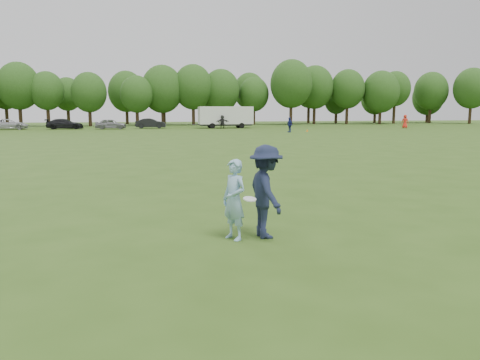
% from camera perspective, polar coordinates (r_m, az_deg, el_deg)
% --- Properties ---
extents(ground, '(200.00, 200.00, 0.00)m').
position_cam_1_polar(ground, '(9.83, -1.89, -7.36)').
color(ground, '#304F16').
rests_on(ground, ground).
extents(thrower, '(0.65, 0.74, 1.69)m').
position_cam_1_polar(thrower, '(9.72, -0.71, -2.42)').
color(thrower, '#8EBDDC').
rests_on(thrower, ground).
extents(defender, '(0.85, 1.34, 1.98)m').
position_cam_1_polar(defender, '(9.88, 3.19, -1.41)').
color(defender, '#1B233C').
rests_on(defender, ground).
extents(player_far_b, '(0.72, 1.14, 1.80)m').
position_cam_1_polar(player_far_b, '(57.44, 6.06, 6.70)').
color(player_far_b, navy).
rests_on(player_far_b, ground).
extents(player_far_c, '(1.16, 1.01, 2.01)m').
position_cam_1_polar(player_far_c, '(73.88, 19.47, 6.74)').
color(player_far_c, red).
rests_on(player_far_c, ground).
extents(player_far_d, '(1.86, 0.76, 1.96)m').
position_cam_1_polar(player_far_d, '(68.61, -2.16, 7.10)').
color(player_far_d, '#272727').
rests_on(player_far_d, ground).
extents(car_c, '(5.51, 3.03, 1.46)m').
position_cam_1_polar(car_c, '(72.17, -26.44, 6.09)').
color(car_c, '#BAB9BE').
rests_on(car_c, ground).
extents(car_d, '(5.06, 2.11, 1.46)m').
position_cam_1_polar(car_d, '(70.83, -20.58, 6.41)').
color(car_d, black).
rests_on(car_d, ground).
extents(car_e, '(4.35, 1.99, 1.45)m').
position_cam_1_polar(car_e, '(68.71, -15.48, 6.59)').
color(car_e, gray).
rests_on(car_e, ground).
extents(car_f, '(4.56, 1.94, 1.46)m').
position_cam_1_polar(car_f, '(70.67, -10.84, 6.80)').
color(car_f, black).
rests_on(car_f, ground).
extents(field_cone, '(0.28, 0.28, 0.30)m').
position_cam_1_polar(field_cone, '(59.69, 8.19, 6.01)').
color(field_cone, orange).
rests_on(field_cone, ground).
extents(disc_in_play, '(0.29, 0.29, 0.09)m').
position_cam_1_polar(disc_in_play, '(9.48, 1.19, -2.34)').
color(disc_in_play, white).
rests_on(disc_in_play, ground).
extents(cargo_trailer, '(9.00, 2.75, 3.20)m').
position_cam_1_polar(cargo_trailer, '(70.40, -1.77, 7.79)').
color(cargo_trailer, white).
rests_on(cargo_trailer, ground).
extents(treeline, '(130.35, 18.39, 11.74)m').
position_cam_1_polar(treeline, '(86.39, -9.54, 10.79)').
color(treeline, '#332114').
rests_on(treeline, ground).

